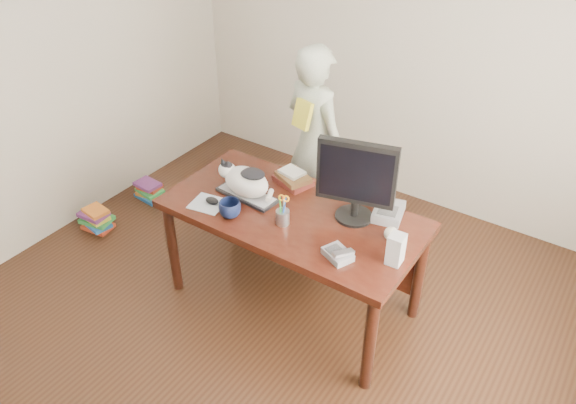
# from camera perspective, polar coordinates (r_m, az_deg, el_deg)

# --- Properties ---
(room) EXTENTS (4.50, 4.50, 4.50)m
(room) POSITION_cam_1_polar(r_m,az_deg,el_deg) (2.71, -6.56, 3.20)
(room) COLOR black
(room) RESTS_ON ground
(desk) EXTENTS (1.60, 0.80, 0.75)m
(desk) POSITION_cam_1_polar(r_m,az_deg,el_deg) (3.58, 1.16, -2.29)
(desk) COLOR black
(desk) RESTS_ON ground
(keyboard) EXTENTS (0.42, 0.18, 0.02)m
(keyboard) POSITION_cam_1_polar(r_m,az_deg,el_deg) (3.57, -4.18, 0.74)
(keyboard) COLOR black
(keyboard) RESTS_ON desk
(cat) EXTENTS (0.40, 0.21, 0.23)m
(cat) POSITION_cam_1_polar(r_m,az_deg,el_deg) (3.52, -4.43, 2.25)
(cat) COLOR white
(cat) RESTS_ON keyboard
(monitor) EXTENTS (0.46, 0.28, 0.52)m
(monitor) POSITION_cam_1_polar(r_m,az_deg,el_deg) (3.23, 6.95, 2.47)
(monitor) COLOR black
(monitor) RESTS_ON desk
(pen_cup) EXTENTS (0.10, 0.10, 0.21)m
(pen_cup) POSITION_cam_1_polar(r_m,az_deg,el_deg) (3.30, -0.54, -1.38)
(pen_cup) COLOR gray
(pen_cup) RESTS_ON desk
(mousepad) EXTENTS (0.23, 0.22, 0.00)m
(mousepad) POSITION_cam_1_polar(r_m,az_deg,el_deg) (3.53, -8.15, -0.17)
(mousepad) COLOR silver
(mousepad) RESTS_ON desk
(mouse) EXTENTS (0.10, 0.08, 0.04)m
(mouse) POSITION_cam_1_polar(r_m,az_deg,el_deg) (3.52, -7.72, 0.14)
(mouse) COLOR black
(mouse) RESTS_ON mousepad
(coffee_mug) EXTENTS (0.18, 0.18, 0.11)m
(coffee_mug) POSITION_cam_1_polar(r_m,az_deg,el_deg) (3.38, -5.93, -0.71)
(coffee_mug) COLOR black
(coffee_mug) RESTS_ON desk
(phone) EXTENTS (0.19, 0.17, 0.07)m
(phone) POSITION_cam_1_polar(r_m,az_deg,el_deg) (3.09, 5.13, -5.28)
(phone) COLOR slate
(phone) RESTS_ON desk
(speaker) EXTENTS (0.09, 0.09, 0.18)m
(speaker) POSITION_cam_1_polar(r_m,az_deg,el_deg) (3.06, 10.90, -4.73)
(speaker) COLOR #AEAEB1
(speaker) RESTS_ON desk
(baseball) EXTENTS (0.08, 0.08, 0.08)m
(baseball) POSITION_cam_1_polar(r_m,az_deg,el_deg) (3.24, 10.44, -3.19)
(baseball) COLOR white
(baseball) RESTS_ON desk
(book_stack) EXTENTS (0.28, 0.24, 0.09)m
(book_stack) POSITION_cam_1_polar(r_m,az_deg,el_deg) (3.68, 0.52, 2.42)
(book_stack) COLOR #4F1915
(book_stack) RESTS_ON desk
(calculator) EXTENTS (0.21, 0.25, 0.07)m
(calculator) POSITION_cam_1_polar(r_m,az_deg,el_deg) (3.43, 10.18, -0.99)
(calculator) COLOR slate
(calculator) RESTS_ON desk
(person) EXTENTS (0.62, 0.49, 1.50)m
(person) POSITION_cam_1_polar(r_m,az_deg,el_deg) (4.18, 2.71, 6.03)
(person) COLOR silver
(person) RESTS_ON ground
(held_book) EXTENTS (0.16, 0.12, 0.20)m
(held_book) POSITION_cam_1_polar(r_m,az_deg,el_deg) (3.91, 1.50, 8.88)
(held_book) COLOR yellow
(held_book) RESTS_ON person
(book_pile_a) EXTENTS (0.27, 0.22, 0.18)m
(book_pile_a) POSITION_cam_1_polar(r_m,az_deg,el_deg) (4.74, -18.89, -1.66)
(book_pile_a) COLOR #AE3418
(book_pile_a) RESTS_ON ground
(book_pile_b) EXTENTS (0.26, 0.20, 0.15)m
(book_pile_b) POSITION_cam_1_polar(r_m,az_deg,el_deg) (5.00, -13.89, 1.15)
(book_pile_b) COLOR #1A579F
(book_pile_b) RESTS_ON ground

